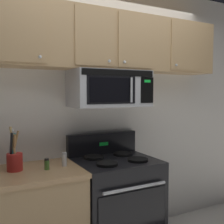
{
  "coord_description": "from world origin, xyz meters",
  "views": [
    {
      "loc": [
        -1.22,
        -1.82,
        1.54
      ],
      "look_at": [
        0.0,
        0.49,
        1.35
      ],
      "focal_mm": 43.93,
      "sensor_mm": 36.0,
      "label": 1
    }
  ],
  "objects_px": {
    "over_range_microwave": "(110,89)",
    "salt_shaker": "(64,159)",
    "utensil_crock_red": "(14,159)",
    "stove_range": "(115,204)",
    "spice_jar": "(47,164)"
  },
  "relations": [
    {
      "from": "over_range_microwave",
      "to": "salt_shaker",
      "type": "height_order",
      "value": "over_range_microwave"
    },
    {
      "from": "stove_range",
      "to": "utensil_crock_red",
      "type": "distance_m",
      "value": 1.05
    },
    {
      "from": "salt_shaker",
      "to": "spice_jar",
      "type": "height_order",
      "value": "salt_shaker"
    },
    {
      "from": "over_range_microwave",
      "to": "utensil_crock_red",
      "type": "xyz_separation_m",
      "value": [
        -0.9,
        -0.05,
        -0.58
      ]
    },
    {
      "from": "over_range_microwave",
      "to": "salt_shaker",
      "type": "xyz_separation_m",
      "value": [
        -0.5,
        -0.11,
        -0.62
      ]
    },
    {
      "from": "stove_range",
      "to": "salt_shaker",
      "type": "bearing_deg",
      "value": 178.97
    },
    {
      "from": "spice_jar",
      "to": "over_range_microwave",
      "type": "bearing_deg",
      "value": 12.41
    },
    {
      "from": "over_range_microwave",
      "to": "spice_jar",
      "type": "distance_m",
      "value": 0.92
    },
    {
      "from": "stove_range",
      "to": "spice_jar",
      "type": "bearing_deg",
      "value": -177.51
    },
    {
      "from": "over_range_microwave",
      "to": "utensil_crock_red",
      "type": "relative_size",
      "value": 2.1
    },
    {
      "from": "salt_shaker",
      "to": "spice_jar",
      "type": "bearing_deg",
      "value": -166.97
    },
    {
      "from": "stove_range",
      "to": "spice_jar",
      "type": "distance_m",
      "value": 0.82
    },
    {
      "from": "salt_shaker",
      "to": "spice_jar",
      "type": "distance_m",
      "value": 0.17
    },
    {
      "from": "utensil_crock_red",
      "to": "spice_jar",
      "type": "height_order",
      "value": "utensil_crock_red"
    },
    {
      "from": "utensil_crock_red",
      "to": "salt_shaker",
      "type": "xyz_separation_m",
      "value": [
        0.4,
        -0.06,
        -0.04
      ]
    }
  ]
}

